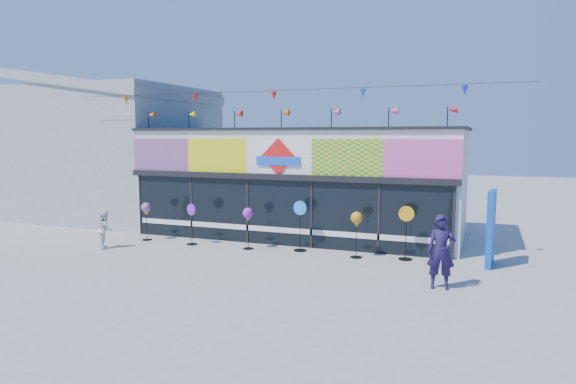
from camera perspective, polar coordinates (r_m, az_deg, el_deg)
The scene contains 12 objects.
ground at distance 15.03m, azimuth -6.01°, elevation -8.45°, with size 80.00×80.00×0.00m, color gray.
kite_shop at distance 20.08m, azimuth 1.70°, elevation 1.23°, with size 16.00×5.70×5.31m.
neighbour_building at distance 25.99m, azimuth -18.79°, elevation 4.59°, with size 8.18×7.20×6.87m.
blue_sign at distance 16.15m, azimuth 21.61°, elevation -3.76°, with size 0.27×1.12×2.23m.
spinner_0 at distance 19.40m, azimuth -15.49°, elevation -1.95°, with size 0.35×0.35×1.39m.
spinner_1 at distance 18.31m, azimuth -10.67°, elevation -3.41°, with size 0.40×0.37×1.45m.
spinner_2 at distance 17.29m, azimuth -4.47°, elevation -2.67°, with size 0.36×0.36×1.41m.
spinner_3 at distance 17.00m, azimuth 1.35°, elevation -3.63°, with size 0.47×0.43×1.68m.
spinner_4 at distance 16.14m, azimuth 7.63°, elevation -3.21°, with size 0.37×0.37×1.46m.
spinner_5 at distance 16.20m, azimuth 12.98°, elevation -4.30°, with size 0.47×0.43×1.67m.
adult_man at distance 13.38m, azimuth 16.65°, elevation -6.40°, with size 0.68×0.45×1.87m, color #1A1239.
child at distance 18.56m, azimuth -19.66°, elevation -3.94°, with size 0.62×0.36×1.28m, color silver.
Camera 1 is at (6.69, -12.91, 3.80)m, focal length 32.00 mm.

